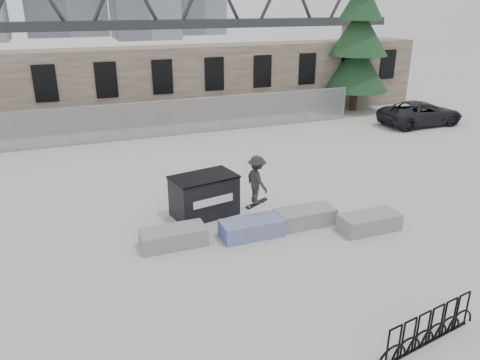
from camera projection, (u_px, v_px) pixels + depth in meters
name	position (u px, v px, depth m)	size (l,w,h in m)	color
ground	(267.00, 231.00, 15.35)	(120.00, 120.00, 0.00)	#B9B9B3
stone_wall	(159.00, 85.00, 28.67)	(36.00, 2.58, 4.50)	brown
chainlink_fence	(174.00, 117.00, 25.85)	(22.06, 0.06, 2.02)	gray
planter_far_left	(173.00, 236.00, 14.35)	(2.00, 0.90, 0.56)	gray
planter_center_left	(252.00, 227.00, 14.93)	(2.00, 0.90, 0.56)	#384CAA
planter_center_right	(305.00, 216.00, 15.70)	(2.00, 0.90, 0.56)	gray
planter_offset	(369.00, 222.00, 15.32)	(2.00, 0.90, 0.56)	gray
dumpster	(204.00, 195.00, 16.28)	(2.42, 1.74, 1.46)	black
bike_rack	(430.00, 327.00, 10.15)	(3.10, 0.59, 0.90)	black
spruce_tree	(359.00, 37.00, 30.58)	(4.36, 4.36, 11.50)	#38281E
truss_bridge	(170.00, 23.00, 65.10)	(70.00, 3.00, 9.80)	#2D3033
suv	(421.00, 113.00, 28.22)	(2.40, 5.21, 1.45)	black
skateboarder	(257.00, 180.00, 15.17)	(0.80, 1.13, 1.76)	black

